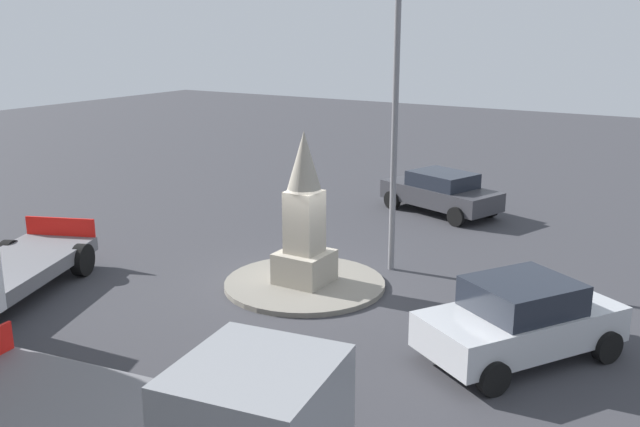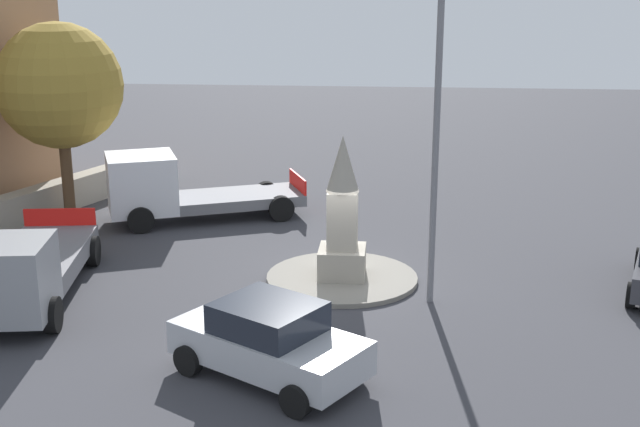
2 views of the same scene
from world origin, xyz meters
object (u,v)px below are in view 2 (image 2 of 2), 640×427
streetlamp (437,105)px  truck_white_parked_left (172,189)px  monument (342,217)px  tree_near_wall (60,86)px  car_silver_passing (269,340)px  truck_grey_waiting (21,270)px

streetlamp → truck_white_parked_left: streetlamp is taller
monument → tree_near_wall: tree_near_wall is taller
monument → truck_white_parked_left: (5.02, 5.87, -0.66)m
monument → car_silver_passing: monument is taller
car_silver_passing → streetlamp: bearing=-37.4°
tree_near_wall → truck_grey_waiting: bearing=-166.6°
truck_grey_waiting → truck_white_parked_left: size_ratio=0.99×
car_silver_passing → truck_white_parked_left: size_ratio=0.65×
monument → truck_white_parked_left: 7.75m
truck_white_parked_left → tree_near_wall: 4.79m
car_silver_passing → tree_near_wall: tree_near_wall is taller
monument → car_silver_passing: (-5.67, 1.10, -0.93)m
truck_white_parked_left → streetlamp: bearing=-127.7°
truck_grey_waiting → tree_near_wall: bearing=13.4°
streetlamp → truck_grey_waiting: size_ratio=1.26×
streetlamp → tree_near_wall: streetlamp is taller
monument → tree_near_wall: bearing=62.0°
streetlamp → monument: bearing=60.6°
monument → truck_grey_waiting: size_ratio=0.58×
truck_grey_waiting → tree_near_wall: (7.64, 1.82, 3.40)m
car_silver_passing → truck_white_parked_left: 11.71m
truck_grey_waiting → truck_white_parked_left: (7.70, -1.66, 0.09)m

